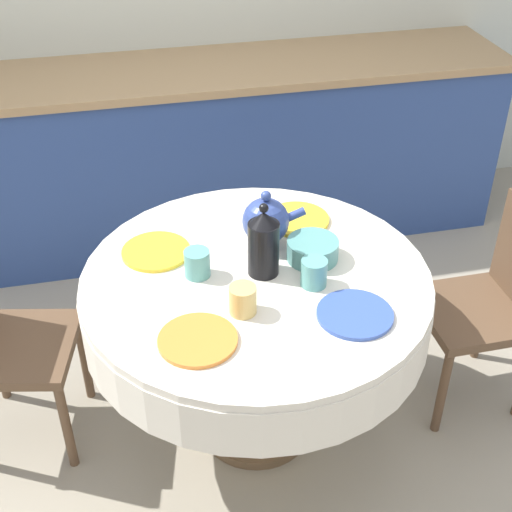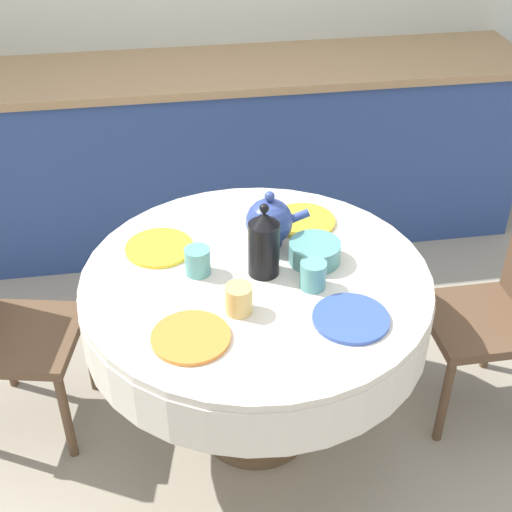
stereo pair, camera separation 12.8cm
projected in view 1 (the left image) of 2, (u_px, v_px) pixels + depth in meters
The scene contains 15 objects.
ground_plane at pixel (256, 426), 2.86m from camera, with size 12.00×12.00×0.00m, color #9E937F.
kitchen_counter at pixel (195, 155), 3.75m from camera, with size 3.24×0.64×0.96m.
dining_table at pixel (256, 304), 2.50m from camera, with size 1.21×1.21×0.75m.
chair_left at pixel (493, 298), 2.76m from camera, with size 0.40×0.40×0.86m.
plate_near_left at pixel (198, 340), 2.15m from camera, with size 0.24×0.24×0.01m, color orange.
cup_near_left at pixel (243, 300), 2.24m from camera, with size 0.09×0.09×0.10m, color #DBB766.
plate_near_right at pixel (355, 314), 2.24m from camera, with size 0.24×0.24×0.01m, color #3856AD.
cup_near_right at pixel (314, 273), 2.36m from camera, with size 0.09×0.09×0.10m, color #5BA39E.
plate_far_left at pixel (156, 251), 2.53m from camera, with size 0.24×0.24×0.01m, color yellow.
cup_far_left at pixel (197, 263), 2.40m from camera, with size 0.09×0.09×0.10m, color #5BA39E.
plate_far_right at pixel (297, 219), 2.70m from camera, with size 0.24×0.24×0.01m, color yellow.
cup_far_right at pixel (259, 231), 2.56m from camera, with size 0.09×0.09×0.10m, color white.
coffee_carafe at pixel (264, 243), 2.37m from camera, with size 0.11×0.11×0.27m.
teapot at pixel (266, 221), 2.53m from camera, with size 0.23×0.17×0.22m.
fruit_bowl at pixel (313, 250), 2.49m from camera, with size 0.18×0.18×0.07m, color #569993.
Camera 1 is at (-0.43, -1.90, 2.21)m, focal length 50.00 mm.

